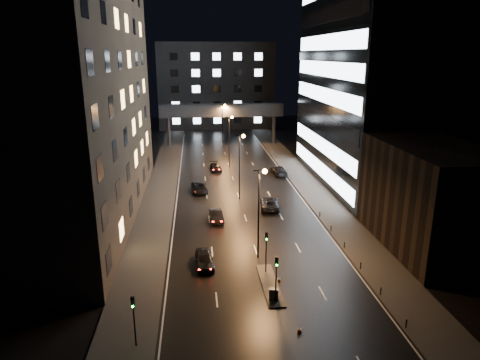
{
  "coord_description": "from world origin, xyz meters",
  "views": [
    {
      "loc": [
        -6.45,
        -34.56,
        21.66
      ],
      "look_at": [
        -0.23,
        24.95,
        4.0
      ],
      "focal_mm": 32.0,
      "sensor_mm": 36.0,
      "label": 1
    }
  ],
  "objects_px": {
    "car_away_b": "(216,216)",
    "car_toward_a": "(270,203)",
    "car_toward_b": "(279,171)",
    "utility_cabinet": "(274,294)",
    "car_away_a": "(204,259)",
    "car_away_d": "(216,167)",
    "car_away_c": "(199,188)"
  },
  "relations": [
    {
      "from": "car_away_b",
      "to": "utility_cabinet",
      "type": "bearing_deg",
      "value": -83.36
    },
    {
      "from": "car_away_a",
      "to": "car_toward_a",
      "type": "xyz_separation_m",
      "value": [
        9.91,
        16.81,
        -0.01
      ]
    },
    {
      "from": "car_toward_b",
      "to": "utility_cabinet",
      "type": "height_order",
      "value": "car_toward_b"
    },
    {
      "from": "car_away_a",
      "to": "utility_cabinet",
      "type": "relative_size",
      "value": 4.35
    },
    {
      "from": "utility_cabinet",
      "to": "car_away_b",
      "type": "bearing_deg",
      "value": 117.47
    },
    {
      "from": "car_away_d",
      "to": "utility_cabinet",
      "type": "relative_size",
      "value": 4.4
    },
    {
      "from": "car_toward_a",
      "to": "utility_cabinet",
      "type": "relative_size",
      "value": 5.3
    },
    {
      "from": "car_away_a",
      "to": "utility_cabinet",
      "type": "xyz_separation_m",
      "value": [
        6.13,
        -7.33,
        -0.11
      ]
    },
    {
      "from": "car_away_c",
      "to": "car_away_d",
      "type": "xyz_separation_m",
      "value": [
        3.32,
        13.25,
        -0.07
      ]
    },
    {
      "from": "car_away_a",
      "to": "car_away_c",
      "type": "distance_m",
      "value": 25.53
    },
    {
      "from": "car_away_b",
      "to": "utility_cabinet",
      "type": "relative_size",
      "value": 4.11
    },
    {
      "from": "car_away_a",
      "to": "car_toward_a",
      "type": "bearing_deg",
      "value": 55.07
    },
    {
      "from": "car_away_d",
      "to": "car_away_b",
      "type": "bearing_deg",
      "value": -97.84
    },
    {
      "from": "car_toward_a",
      "to": "utility_cabinet",
      "type": "distance_m",
      "value": 24.43
    },
    {
      "from": "car_toward_b",
      "to": "car_away_b",
      "type": "bearing_deg",
      "value": 53.36
    },
    {
      "from": "car_away_c",
      "to": "car_away_d",
      "type": "relative_size",
      "value": 1.15
    },
    {
      "from": "car_away_a",
      "to": "car_away_b",
      "type": "relative_size",
      "value": 1.06
    },
    {
      "from": "car_away_b",
      "to": "car_away_a",
      "type": "bearing_deg",
      "value": -103.8
    },
    {
      "from": "car_toward_b",
      "to": "car_away_a",
      "type": "bearing_deg",
      "value": 60.62
    },
    {
      "from": "car_away_d",
      "to": "car_toward_a",
      "type": "bearing_deg",
      "value": -78.07
    },
    {
      "from": "car_away_b",
      "to": "car_toward_b",
      "type": "bearing_deg",
      "value": 54.6
    },
    {
      "from": "car_away_b",
      "to": "car_toward_a",
      "type": "distance_m",
      "value": 8.95
    },
    {
      "from": "car_away_c",
      "to": "car_toward_b",
      "type": "distance_m",
      "value": 17.34
    },
    {
      "from": "car_away_a",
      "to": "car_toward_b",
      "type": "xyz_separation_m",
      "value": [
        14.64,
        34.53,
        0.02
      ]
    },
    {
      "from": "car_away_b",
      "to": "car_toward_b",
      "type": "xyz_separation_m",
      "value": [
        12.7,
        21.79,
        0.08
      ]
    },
    {
      "from": "car_away_b",
      "to": "car_away_c",
      "type": "distance_m",
      "value": 12.96
    },
    {
      "from": "car_away_a",
      "to": "car_away_b",
      "type": "distance_m",
      "value": 12.89
    },
    {
      "from": "car_away_d",
      "to": "utility_cabinet",
      "type": "distance_m",
      "value": 46.2
    },
    {
      "from": "car_away_a",
      "to": "car_away_d",
      "type": "xyz_separation_m",
      "value": [
        3.14,
        38.78,
        -0.11
      ]
    },
    {
      "from": "car_away_d",
      "to": "car_toward_b",
      "type": "xyz_separation_m",
      "value": [
        11.5,
        -4.25,
        0.12
      ]
    },
    {
      "from": "car_toward_a",
      "to": "car_toward_b",
      "type": "xyz_separation_m",
      "value": [
        4.73,
        17.72,
        0.02
      ]
    },
    {
      "from": "car_away_a",
      "to": "car_away_c",
      "type": "height_order",
      "value": "car_away_a"
    }
  ]
}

